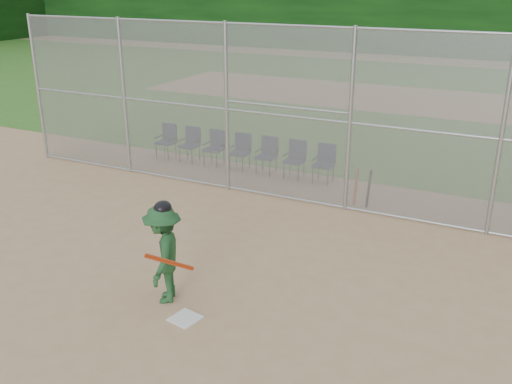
% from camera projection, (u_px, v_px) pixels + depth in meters
% --- Properties ---
extents(ground, '(100.00, 100.00, 0.00)m').
position_uv_depth(ground, '(187.00, 306.00, 9.06)').
color(ground, tan).
rests_on(ground, ground).
extents(grass_strip, '(100.00, 100.00, 0.00)m').
position_uv_depth(grass_strip, '(417.00, 100.00, 24.16)').
color(grass_strip, '#30661E').
rests_on(grass_strip, ground).
extents(dirt_patch_far, '(24.00, 24.00, 0.00)m').
position_uv_depth(dirt_patch_far, '(417.00, 100.00, 24.16)').
color(dirt_patch_far, tan).
rests_on(dirt_patch_far, ground).
extents(backstop_fence, '(16.09, 0.09, 4.00)m').
position_uv_depth(backstop_fence, '(306.00, 115.00, 12.52)').
color(backstop_fence, gray).
rests_on(backstop_fence, ground).
extents(home_plate, '(0.48, 0.48, 0.02)m').
position_uv_depth(home_plate, '(185.00, 318.00, 8.72)').
color(home_plate, silver).
rests_on(home_plate, ground).
extents(batter_at_plate, '(1.11, 1.35, 1.72)m').
position_uv_depth(batter_at_plate, '(164.00, 253.00, 8.98)').
color(batter_at_plate, '#1D4924').
rests_on(batter_at_plate, ground).
extents(spare_bats, '(0.36, 0.26, 0.84)m').
position_uv_depth(spare_bats, '(362.00, 188.00, 12.96)').
color(spare_bats, '#D84C14').
rests_on(spare_bats, ground).
extents(chair_0, '(0.54, 0.52, 0.96)m').
position_uv_depth(chair_0, '(166.00, 142.00, 16.36)').
color(chair_0, '#0F1A3A').
rests_on(chair_0, ground).
extents(chair_1, '(0.54, 0.52, 0.96)m').
position_uv_depth(chair_1, '(189.00, 145.00, 16.03)').
color(chair_1, '#0F1A3A').
rests_on(chair_1, ground).
extents(chair_2, '(0.54, 0.52, 0.96)m').
position_uv_depth(chair_2, '(214.00, 148.00, 15.70)').
color(chair_2, '#0F1A3A').
rests_on(chair_2, ground).
extents(chair_3, '(0.54, 0.52, 0.96)m').
position_uv_depth(chair_3, '(239.00, 152.00, 15.37)').
color(chair_3, '#0F1A3A').
rests_on(chair_3, ground).
extents(chair_4, '(0.54, 0.52, 0.96)m').
position_uv_depth(chair_4, '(266.00, 156.00, 15.04)').
color(chair_4, '#0F1A3A').
rests_on(chair_4, ground).
extents(chair_5, '(0.54, 0.52, 0.96)m').
position_uv_depth(chair_5, '(294.00, 160.00, 14.71)').
color(chair_5, '#0F1A3A').
rests_on(chair_5, ground).
extents(chair_6, '(0.54, 0.52, 0.96)m').
position_uv_depth(chair_6, '(323.00, 164.00, 14.38)').
color(chair_6, '#0F1A3A').
rests_on(chair_6, ground).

